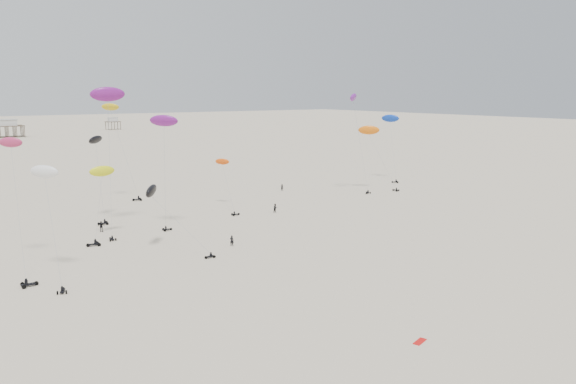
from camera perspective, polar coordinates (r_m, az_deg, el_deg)
ground_plane at (r=202.20m, az=-18.29°, el=2.65°), size 900.00×900.00×0.00m
pavilion_main at (r=346.48m, az=-27.01°, el=5.67°), size 21.00×13.00×9.80m
pavilion_small at (r=390.93m, az=-17.35°, el=6.59°), size 9.00×7.00×8.00m
rig_1 at (r=98.83m, az=-18.60°, el=-0.10°), size 6.80×7.11×12.54m
rig_3 at (r=79.81m, az=-23.21°, el=-0.22°), size 3.87×11.80×15.80m
rig_4 at (r=84.27m, az=-25.73°, el=-0.99°), size 3.99×14.97×20.58m
rig_5 at (r=142.62m, az=8.51°, el=5.59°), size 7.69×9.22×16.69m
rig_6 at (r=132.66m, az=-16.77°, el=5.36°), size 7.20×6.83×22.26m
rig_7 at (r=112.50m, az=-18.78°, el=2.97°), size 4.43×7.88×16.60m
rig_8 at (r=119.78m, az=-6.27°, el=1.41°), size 5.63×13.42×14.35m
rig_9 at (r=89.75m, az=-13.02°, el=-0.69°), size 7.86×13.25×13.68m
rig_10 at (r=138.03m, az=6.87°, el=8.06°), size 5.08×7.01×24.40m
rig_11 at (r=101.90m, az=-12.48°, el=5.91°), size 5.36×5.33×20.86m
rig_12 at (r=104.86m, az=-17.84°, el=8.57°), size 7.19×11.51×26.05m
rig_13 at (r=160.00m, az=10.43°, el=6.44°), size 6.24×9.40×18.47m
spectator_0 at (r=91.53m, az=-5.72°, el=-5.47°), size 0.90×0.88×2.06m
spectator_1 at (r=115.87m, az=-1.29°, el=-2.09°), size 1.12×0.71×2.19m
spectator_2 at (r=105.41m, az=-18.42°, el=-3.86°), size 1.54×1.20×2.31m
spectator_3 at (r=141.21m, az=-0.62°, el=0.13°), size 0.89×0.77×2.04m
grounded_kite_b at (r=59.28m, az=13.24°, el=-14.60°), size 1.93×1.22×0.07m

